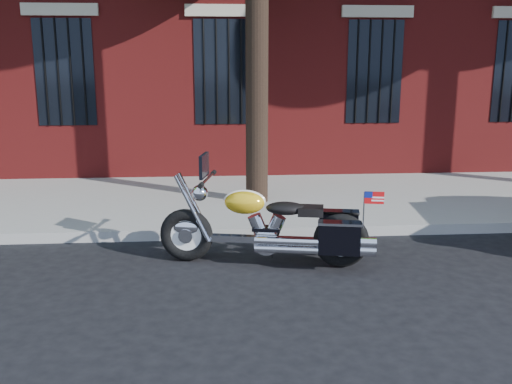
{
  "coord_description": "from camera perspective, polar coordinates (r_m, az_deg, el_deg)",
  "views": [
    {
      "loc": [
        -0.21,
        -6.25,
        2.4
      ],
      "look_at": [
        0.33,
        0.8,
        0.78
      ],
      "focal_mm": 40.0,
      "sensor_mm": 36.0,
      "label": 1
    }
  ],
  "objects": [
    {
      "name": "ground",
      "position": [
        6.69,
        -2.29,
        -8.13
      ],
      "size": [
        120.0,
        120.0,
        0.0
      ],
      "primitive_type": "plane",
      "color": "black",
      "rests_on": "ground"
    },
    {
      "name": "curb",
      "position": [
        7.97,
        -2.66,
        -4.07
      ],
      "size": [
        40.0,
        0.16,
        0.15
      ],
      "primitive_type": "cube",
      "color": "gray",
      "rests_on": "ground"
    },
    {
      "name": "sidewalk",
      "position": [
        9.79,
        -2.99,
        -0.87
      ],
      "size": [
        40.0,
        3.6,
        0.15
      ],
      "primitive_type": "cube",
      "color": "gray",
      "rests_on": "ground"
    },
    {
      "name": "motorcycle",
      "position": [
        6.82,
        1.78,
        -3.71
      ],
      "size": [
        2.55,
        1.07,
        1.33
      ],
      "rotation": [
        0.0,
        0.0,
        -0.19
      ],
      "color": "black",
      "rests_on": "ground"
    }
  ]
}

